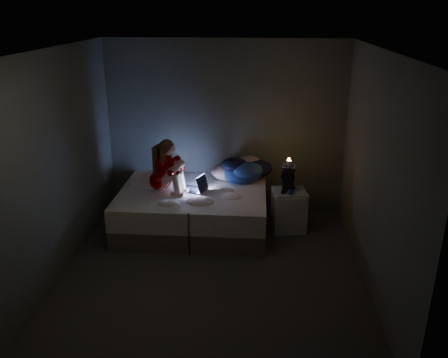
# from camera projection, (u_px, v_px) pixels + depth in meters

# --- Properties ---
(floor) EXTENTS (3.60, 3.80, 0.02)m
(floor) POSITION_uv_depth(u_px,v_px,m) (214.00, 269.00, 5.61)
(floor) COLOR #302B29
(floor) RESTS_ON ground
(ceiling) EXTENTS (3.60, 3.80, 0.02)m
(ceiling) POSITION_uv_depth(u_px,v_px,m) (212.00, 49.00, 4.67)
(ceiling) COLOR silver
(ceiling) RESTS_ON ground
(wall_back) EXTENTS (3.60, 0.02, 2.60)m
(wall_back) POSITION_uv_depth(u_px,v_px,m) (225.00, 127.00, 6.92)
(wall_back) COLOR #595E53
(wall_back) RESTS_ON ground
(wall_front) EXTENTS (3.60, 0.02, 2.60)m
(wall_front) POSITION_uv_depth(u_px,v_px,m) (187.00, 255.00, 3.36)
(wall_front) COLOR #595E53
(wall_front) RESTS_ON ground
(wall_left) EXTENTS (0.02, 3.80, 2.60)m
(wall_left) POSITION_uv_depth(u_px,v_px,m) (57.00, 165.00, 5.27)
(wall_left) COLOR #595E53
(wall_left) RESTS_ON ground
(wall_right) EXTENTS (0.02, 3.80, 2.60)m
(wall_right) POSITION_uv_depth(u_px,v_px,m) (376.00, 173.00, 5.01)
(wall_right) COLOR #595E53
(wall_right) RESTS_ON ground
(bed) EXTENTS (2.07, 1.55, 0.57)m
(bed) POSITION_uv_depth(u_px,v_px,m) (193.00, 209.00, 6.56)
(bed) COLOR beige
(bed) RESTS_ON ground
(pillow) EXTENTS (0.41, 0.29, 0.12)m
(pillow) POSITION_uv_depth(u_px,v_px,m) (147.00, 180.00, 6.69)
(pillow) COLOR white
(pillow) RESTS_ON bed
(woman) EXTENTS (0.54, 0.42, 0.77)m
(woman) POSITION_uv_depth(u_px,v_px,m) (159.00, 165.00, 6.31)
(woman) COLOR #6E0003
(woman) RESTS_ON bed
(laptop) EXTENTS (0.42, 0.36, 0.25)m
(laptop) POSITION_uv_depth(u_px,v_px,m) (193.00, 182.00, 6.43)
(laptop) COLOR black
(laptop) RESTS_ON bed
(clothes_pile) EXTENTS (0.77, 0.68, 0.39)m
(clothes_pile) POSITION_uv_depth(u_px,v_px,m) (241.00, 168.00, 6.76)
(clothes_pile) COLOR navy
(clothes_pile) RESTS_ON bed
(nightstand) EXTENTS (0.51, 0.47, 0.60)m
(nightstand) POSITION_uv_depth(u_px,v_px,m) (289.00, 210.00, 6.49)
(nightstand) COLOR silver
(nightstand) RESTS_ON ground
(book_stack) EXTENTS (0.19, 0.25, 0.35)m
(book_stack) POSITION_uv_depth(u_px,v_px,m) (288.00, 178.00, 6.35)
(book_stack) COLOR black
(book_stack) RESTS_ON nightstand
(candle) EXTENTS (0.07, 0.07, 0.08)m
(candle) POSITION_uv_depth(u_px,v_px,m) (289.00, 163.00, 6.28)
(candle) COLOR beige
(candle) RESTS_ON book_stack
(phone) EXTENTS (0.11, 0.16, 0.01)m
(phone) POSITION_uv_depth(u_px,v_px,m) (283.00, 191.00, 6.34)
(phone) COLOR black
(phone) RESTS_ON nightstand
(blue_orb) EXTENTS (0.08, 0.08, 0.08)m
(blue_orb) POSITION_uv_depth(u_px,v_px,m) (289.00, 192.00, 6.23)
(blue_orb) COLOR navy
(blue_orb) RESTS_ON nightstand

